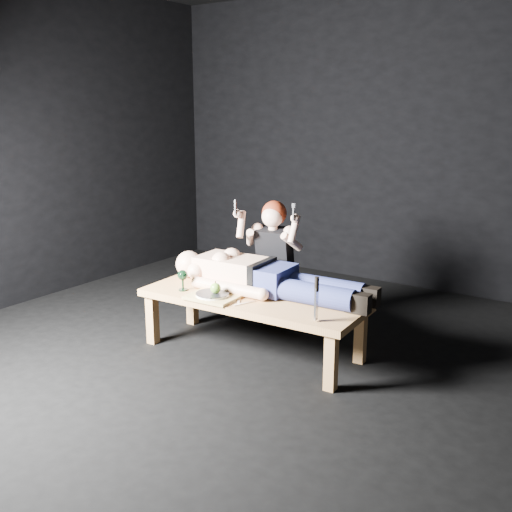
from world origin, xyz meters
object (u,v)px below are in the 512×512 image
(lying_man, at_px, (269,274))
(kneeling_woman, at_px, (278,262))
(table, at_px, (252,324))
(serving_tray, at_px, (213,297))
(carving_knife, at_px, (316,299))
(goblet, at_px, (183,280))

(lying_man, bearing_deg, kneeling_woman, 111.28)
(table, bearing_deg, kneeling_woman, 100.88)
(serving_tray, bearing_deg, kneeling_woman, 84.63)
(kneeling_woman, distance_m, carving_knife, 1.11)
(table, relative_size, goblet, 10.53)
(kneeling_woman, relative_size, carving_knife, 3.70)
(goblet, xyz_separation_m, carving_knife, (1.17, -0.02, 0.07))
(lying_man, distance_m, carving_knife, 0.70)
(table, bearing_deg, serving_tray, -137.79)
(goblet, distance_m, carving_knife, 1.18)
(serving_tray, height_order, carving_knife, carving_knife)
(serving_tray, bearing_deg, carving_knife, 0.45)
(table, distance_m, carving_knife, 0.78)
(table, height_order, carving_knife, carving_knife)
(kneeling_woman, distance_m, serving_tray, 0.80)
(lying_man, distance_m, kneeling_woman, 0.46)
(goblet, bearing_deg, lying_man, 30.35)
(lying_man, distance_m, serving_tray, 0.47)
(serving_tray, xyz_separation_m, goblet, (-0.31, 0.03, 0.07))
(table, height_order, lying_man, lying_man)
(serving_tray, xyz_separation_m, carving_knife, (0.86, 0.01, 0.14))
(lying_man, relative_size, goblet, 11.28)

